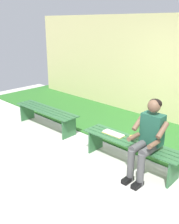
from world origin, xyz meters
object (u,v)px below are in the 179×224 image
Objects in this scene: book_open at (113,134)px; person_seated at (148,136)px; bench_far at (46,114)px; bench_near at (131,146)px; apple at (131,137)px.

person_seated is at bearing 171.19° from book_open.
bench_far is 2.76m from person_seated.
bench_near is 2.37m from bench_far.
book_open is (0.37, 0.04, -0.03)m from apple.
book_open reaches higher than bench_far.
bench_near is 20.59× the size of apple.
person_seated reaches higher than apple.
bench_near is 0.40m from book_open.
bench_far is 2.35m from apple.
bench_far is at bearing -2.11° from person_seated.
person_seated is (-2.74, 0.10, 0.35)m from bench_far.
person_seated is at bearing 164.56° from bench_near.
apple is at bearing -19.64° from person_seated.
book_open is (-1.98, 0.00, 0.12)m from bench_far.
book_open is at bearing -7.58° from person_seated.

